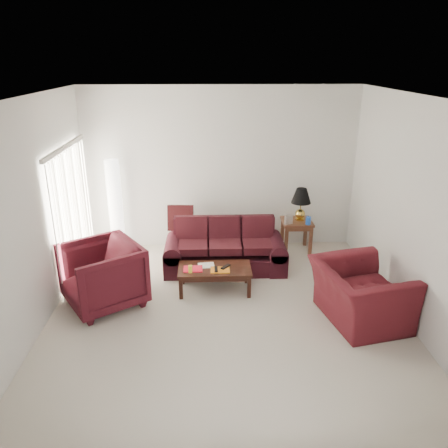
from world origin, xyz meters
The scene contains 19 objects.
floor centered at (0.00, 0.00, 0.00)m, with size 5.00×5.00×0.00m, color beige.
blinds centered at (-2.42, 1.30, 1.08)m, with size 0.10×2.00×2.16m, color silver.
sofa centered at (0.04, 1.42, 0.42)m, with size 2.05×0.89×0.84m, color black, non-canonical shape.
throw_pillow centered at (-0.75, 2.09, 0.70)m, with size 0.46×0.13×0.46m, color black.
end_table centered at (1.41, 2.15, 0.30)m, with size 0.55×0.55×0.60m, color #55281D, non-canonical shape.
table_lamp centered at (1.47, 2.19, 0.90)m, with size 0.36×0.36×0.61m, color gold, non-canonical shape.
clock centered at (1.22, 1.98, 0.67)m, with size 0.15×0.05×0.15m, color #B2B2B6.
blue_canister centered at (1.57, 1.95, 0.67)m, with size 0.09×0.09×0.15m, color blue.
picture_frame centered at (1.24, 2.30, 0.67)m, with size 0.12×0.02×0.15m, color silver.
floor_lamp centered at (-1.93, 2.20, 0.89)m, with size 0.29×0.29×1.79m, color white, non-canonical shape.
armchair_left centered at (-1.79, 0.33, 0.48)m, with size 1.02×1.05×0.95m, color #3F0E16.
armchair_right centered at (1.83, -0.21, 0.40)m, with size 1.23×1.08×0.80m, color #481017.
coffee_table centered at (-0.15, 0.67, 0.20)m, with size 1.13×0.56×0.39m, color black, non-canonical shape.
magazine_red centered at (-0.49, 0.63, 0.40)m, with size 0.29×0.22×0.02m, color red.
magazine_white centered at (-0.28, 0.75, 0.40)m, with size 0.25×0.19×0.01m, color white.
magazine_orange centered at (-0.07, 0.58, 0.40)m, with size 0.29×0.22×0.02m, color orange.
remote_a centered at (-0.13, 0.57, 0.42)m, with size 0.05×0.17×0.02m, color black.
remote_b centered at (0.02, 0.65, 0.42)m, with size 0.05×0.19×0.02m, color black.
yellow_glass centered at (-0.52, 0.54, 0.45)m, with size 0.07×0.07×0.11m, color yellow.
Camera 1 is at (-0.23, -5.38, 3.45)m, focal length 35.00 mm.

